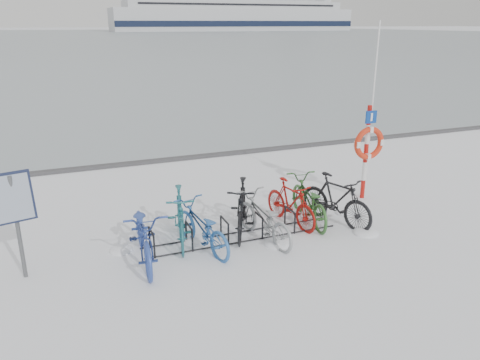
{
  "coord_description": "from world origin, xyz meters",
  "views": [
    {
      "loc": [
        -3.16,
        -7.93,
        4.1
      ],
      "look_at": [
        0.2,
        0.6,
        1.01
      ],
      "focal_mm": 35.0,
      "sensor_mm": 36.0,
      "label": 1
    }
  ],
  "objects_px": {
    "info_board": "(14,204)",
    "cruise_ferry": "(234,8)",
    "bike_rack": "(242,229)",
    "lifebuoy_station": "(369,143)"
  },
  "relations": [
    {
      "from": "info_board",
      "to": "cruise_ferry",
      "type": "relative_size",
      "value": 0.01
    },
    {
      "from": "bike_rack",
      "to": "lifebuoy_station",
      "type": "distance_m",
      "value": 3.93
    },
    {
      "from": "info_board",
      "to": "cruise_ferry",
      "type": "xyz_separation_m",
      "value": [
        91.09,
        229.86,
        9.85
      ]
    },
    {
      "from": "info_board",
      "to": "cruise_ferry",
      "type": "distance_m",
      "value": 247.45
    },
    {
      "from": "bike_rack",
      "to": "lifebuoy_station",
      "type": "bearing_deg",
      "value": 14.7
    },
    {
      "from": "info_board",
      "to": "lifebuoy_station",
      "type": "height_order",
      "value": "lifebuoy_station"
    },
    {
      "from": "bike_rack",
      "to": "cruise_ferry",
      "type": "xyz_separation_m",
      "value": [
        87.11,
        229.76,
        11.01
      ]
    },
    {
      "from": "info_board",
      "to": "lifebuoy_station",
      "type": "relative_size",
      "value": 0.45
    },
    {
      "from": "info_board",
      "to": "lifebuoy_station",
      "type": "xyz_separation_m",
      "value": [
        7.59,
        1.04,
        0.05
      ]
    },
    {
      "from": "bike_rack",
      "to": "info_board",
      "type": "distance_m",
      "value": 4.15
    }
  ]
}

